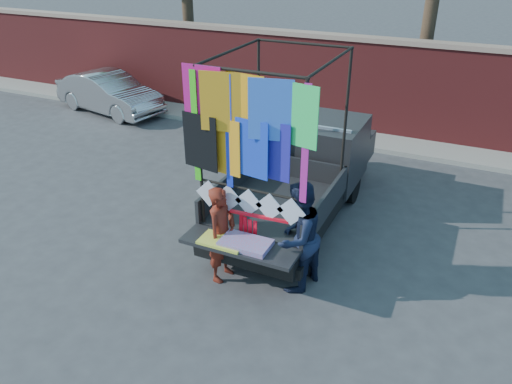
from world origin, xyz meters
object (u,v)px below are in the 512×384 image
at_px(woman, 222,234).
at_px(man, 298,237).
at_px(pickup_truck, 307,168).
at_px(sedan, 109,93).

distance_m(woman, man, 1.19).
bearing_deg(woman, pickup_truck, -3.42).
bearing_deg(man, woman, -63.07).
height_order(woman, man, man).
bearing_deg(sedan, woman, -118.50).
relative_size(woman, man, 0.89).
height_order(pickup_truck, man, pickup_truck).
relative_size(pickup_truck, woman, 3.33).
xyz_separation_m(pickup_truck, woman, (-0.40, -2.79, -0.05)).
bearing_deg(sedan, pickup_truck, -101.63).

